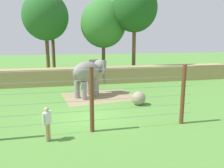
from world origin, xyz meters
TOP-DOWN VIEW (x-y plane):
  - ground_plane at (0.00, 0.00)m, footprint 120.00×120.00m
  - dirt_patch at (1.47, 4.95)m, footprint 6.29×5.14m
  - embankment_wall at (0.00, 10.80)m, footprint 36.00×1.80m
  - elephant at (0.71, 5.21)m, footprint 3.55×3.23m
  - enrichment_ball at (3.90, 1.83)m, footprint 1.02×1.02m
  - cable_fence at (-0.03, -2.23)m, footprint 11.09×0.23m
  - zookeeper at (-2.30, -2.86)m, footprint 0.41×0.55m
  - tree_far_left at (7.22, 13.08)m, footprint 5.34×5.34m
  - tree_left_of_centre at (3.84, 15.20)m, footprint 5.66×5.66m
  - tree_behind_wall at (-2.48, 18.31)m, footprint 3.71×3.71m
  - tree_right_of_centre at (-3.11, 15.82)m, footprint 5.47×5.47m

SIDE VIEW (x-z plane):
  - ground_plane at x=0.00m, z-range 0.00..0.00m
  - dirt_patch at x=1.47m, z-range 0.00..0.01m
  - enrichment_ball at x=3.90m, z-range 0.00..1.02m
  - embankment_wall at x=0.00m, z-range 0.00..1.75m
  - zookeeper at x=-2.30m, z-range 0.09..1.76m
  - cable_fence at x=-0.03m, z-range 0.01..3.42m
  - elephant at x=0.71m, z-range 0.49..3.52m
  - tree_left_of_centre at x=3.84m, z-range 1.82..11.44m
  - tree_right_of_centre at x=-3.11m, z-range 2.27..12.60m
  - tree_behind_wall at x=-2.48m, z-range 2.93..12.92m
  - tree_far_left at x=7.22m, z-range 2.74..13.90m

